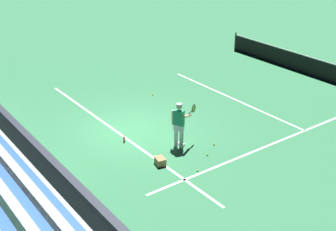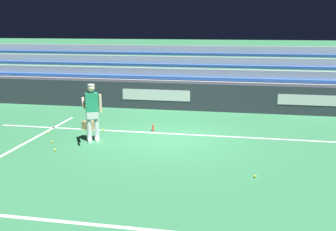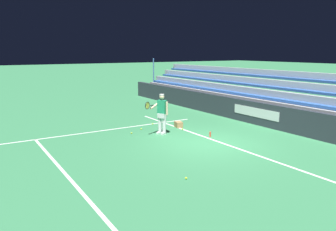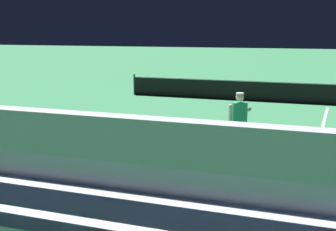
{
  "view_description": "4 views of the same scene",
  "coord_description": "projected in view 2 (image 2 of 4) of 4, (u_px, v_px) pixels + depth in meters",
  "views": [
    {
      "loc": [
        14.17,
        -8.55,
        8.21
      ],
      "look_at": [
        1.18,
        0.99,
        0.8
      ],
      "focal_mm": 50.0,
      "sensor_mm": 36.0,
      "label": 1
    },
    {
      "loc": [
        -2.08,
        11.38,
        3.41
      ],
      "look_at": [
        -0.06,
        0.73,
        0.89
      ],
      "focal_mm": 42.0,
      "sensor_mm": 36.0,
      "label": 2
    },
    {
      "loc": [
        -9.43,
        7.77,
        3.5
      ],
      "look_at": [
        0.19,
        1.69,
        1.24
      ],
      "focal_mm": 35.0,
      "sensor_mm": 36.0,
      "label": 3
    },
    {
      "loc": [
        4.7,
        -11.11,
        3.28
      ],
      "look_at": [
        -0.13,
        1.66,
        0.81
      ],
      "focal_mm": 50.0,
      "sensor_mm": 36.0,
      "label": 4
    }
  ],
  "objects": [
    {
      "name": "bleacher_stand",
      "position": [
        194.0,
        86.0,
        17.56
      ],
      "size": [
        25.87,
        2.4,
        2.95
      ],
      "color": "#9EA3A8",
      "rests_on": "ground"
    },
    {
      "name": "tennis_ball_stray_back",
      "position": [
        48.0,
        132.0,
        12.59
      ],
      "size": [
        0.07,
        0.07,
        0.07
      ],
      "primitive_type": "sphere",
      "color": "#CCE533",
      "rests_on": "ground"
    },
    {
      "name": "water_bottle",
      "position": [
        153.0,
        128.0,
        12.82
      ],
      "size": [
        0.07,
        0.07,
        0.22
      ],
      "primitive_type": "cylinder",
      "color": "#EA4C33",
      "rests_on": "ground"
    },
    {
      "name": "court_service_line_white",
      "position": [
        113.0,
        226.0,
        6.78
      ],
      "size": [
        8.22,
        0.1,
        0.01
      ],
      "primitive_type": "cube",
      "color": "white",
      "rests_on": "ground"
    },
    {
      "name": "court_baseline_white",
      "position": [
        173.0,
        134.0,
        12.52
      ],
      "size": [
        12.0,
        0.1,
        0.01
      ],
      "primitive_type": "cube",
      "color": "white",
      "rests_on": "ground"
    },
    {
      "name": "tennis_ball_near_player",
      "position": [
        55.0,
        150.0,
        10.81
      ],
      "size": [
        0.07,
        0.07,
        0.07
      ],
      "primitive_type": "sphere",
      "color": "#CCE533",
      "rests_on": "ground"
    },
    {
      "name": "tennis_ball_far_right",
      "position": [
        103.0,
        130.0,
        12.86
      ],
      "size": [
        0.07,
        0.07,
        0.07
      ],
      "primitive_type": "sphere",
      "color": "#CCE533",
      "rests_on": "ground"
    },
    {
      "name": "tennis_ball_midcourt",
      "position": [
        255.0,
        176.0,
        8.93
      ],
      "size": [
        0.07,
        0.07,
        0.07
      ],
      "primitive_type": "sphere",
      "color": "#CCE533",
      "rests_on": "ground"
    },
    {
      "name": "ball_box_cardboard",
      "position": [
        89.0,
        125.0,
        13.09
      ],
      "size": [
        0.46,
        0.38,
        0.26
      ],
      "primitive_type": "cube",
      "rotation": [
        0.0,
        0.0,
        -0.22
      ],
      "color": "#A87F51",
      "rests_on": "ground"
    },
    {
      "name": "back_wall_sponsor_board",
      "position": [
        189.0,
        97.0,
        15.85
      ],
      "size": [
        27.23,
        0.25,
        1.1
      ],
      "color": "#2D333D",
      "rests_on": "ground"
    },
    {
      "name": "ground_plane",
      "position": [
        170.0,
        138.0,
        12.04
      ],
      "size": [
        160.0,
        160.0,
        0.0
      ],
      "primitive_type": "plane",
      "color": "#337A4C"
    },
    {
      "name": "tennis_player",
      "position": [
        92.0,
        112.0,
        11.54
      ],
      "size": [
        0.57,
        1.07,
        1.71
      ],
      "color": "silver",
      "rests_on": "ground"
    },
    {
      "name": "tennis_ball_by_box",
      "position": [
        52.0,
        142.0,
        11.56
      ],
      "size": [
        0.07,
        0.07,
        0.07
      ],
      "primitive_type": "sphere",
      "color": "#CCE533",
      "rests_on": "ground"
    }
  ]
}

